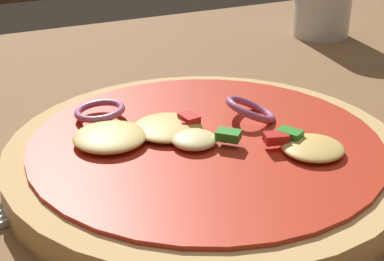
{
  "coord_description": "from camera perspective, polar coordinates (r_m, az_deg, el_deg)",
  "views": [
    {
      "loc": [
        -0.18,
        -0.26,
        0.21
      ],
      "look_at": [
        -0.02,
        0.05,
        0.05
      ],
      "focal_mm": 52.33,
      "sensor_mm": 36.0,
      "label": 1
    }
  ],
  "objects": [
    {
      "name": "dining_table",
      "position": [
        0.37,
        6.41,
        -7.28
      ],
      "size": [
        1.39,
        0.88,
        0.03
      ],
      "color": "brown",
      "rests_on": "ground"
    },
    {
      "name": "pizza",
      "position": [
        0.37,
        1.28,
        -2.35
      ],
      "size": [
        0.26,
        0.26,
        0.04
      ],
      "color": "tan",
      "rests_on": "dining_table"
    }
  ]
}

